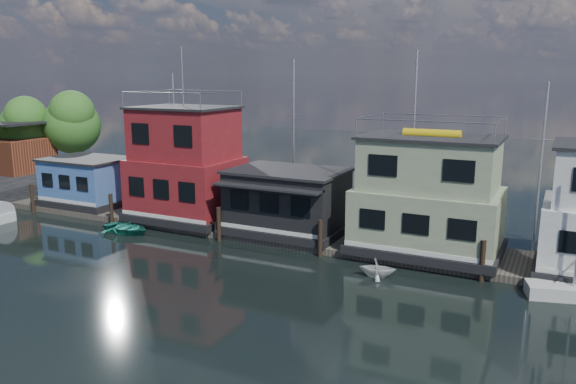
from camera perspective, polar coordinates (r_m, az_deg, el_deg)
The scene contains 12 objects.
ground at distance 26.95m, azimuth -10.73°, elevation -11.12°, with size 160.00×160.00×0.00m, color black.
dock at distance 36.56m, azimuth 0.67°, elevation -4.37°, with size 48.00×5.00×0.40m, color #595147.
houseboat_blue at distance 46.62m, azimuth -19.67°, elevation 1.03°, with size 6.40×4.90×3.66m.
houseboat_red at distance 40.05m, azimuth -10.34°, elevation 2.60°, with size 7.40×5.90×11.86m.
houseboat_dark at distance 36.20m, azimuth -0.05°, elevation -0.90°, with size 7.40×6.10×4.06m.
houseboat_green at distance 33.05m, azimuth 14.07°, elevation -0.50°, with size 8.40×5.90×7.03m.
pilings at distance 34.06m, azimuth -1.89°, elevation -4.02°, with size 42.28×0.28×2.20m.
background_masts at distance 39.35m, azimuth 10.81°, elevation 4.55°, with size 36.40×0.16×12.00m.
shore at distance 58.43m, azimuth -25.74°, elevation 4.00°, with size 12.40×15.72×8.24m.
day_sailer at distance 30.14m, azimuth 27.01°, elevation -8.92°, with size 4.39×2.44×6.59m.
dinghy_teal at distance 39.07m, azimuth -16.10°, elevation -3.53°, with size 2.46×3.45×0.71m, color #248774.
dinghy_white at distance 29.95m, azimuth 9.05°, elevation -7.61°, with size 1.68×1.95×1.03m, color silver.
Camera 1 is at (15.26, -19.61, 10.45)m, focal length 35.00 mm.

